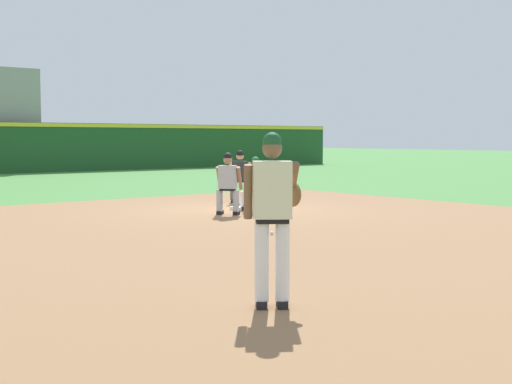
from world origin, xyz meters
The scene contains 8 objects.
ground_plane centered at (0.00, 0.00, 0.00)m, with size 160.00×160.00×0.00m, color #47843D.
infield_dirt_patch centered at (-3.00, -4.18, 0.00)m, with size 18.00×18.00×0.01m, color #936B47.
first_base_bag centered at (0.00, 0.00, 0.04)m, with size 0.38×0.38×0.09m, color white.
baseball centered at (-2.32, -3.98, 0.04)m, with size 0.07×0.07×0.07m, color white.
pitcher centered at (-5.96, -8.33, 1.06)m, with size 0.84×0.56×1.86m.
first_baseman centered at (0.25, -0.34, 0.73)m, with size 0.72×1.09×1.34m.
baserunner centered at (-0.88, -0.67, 0.79)m, with size 0.65×0.68×1.46m.
umpire centered at (1.26, 1.64, 0.79)m, with size 0.68×0.65×1.46m.
Camera 1 is at (-10.78, -14.02, 1.80)m, focal length 50.00 mm.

